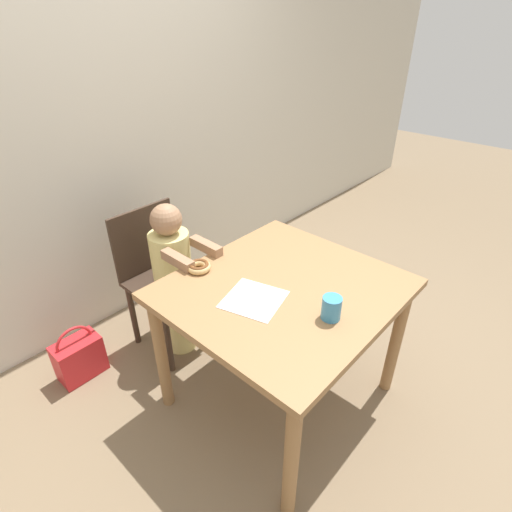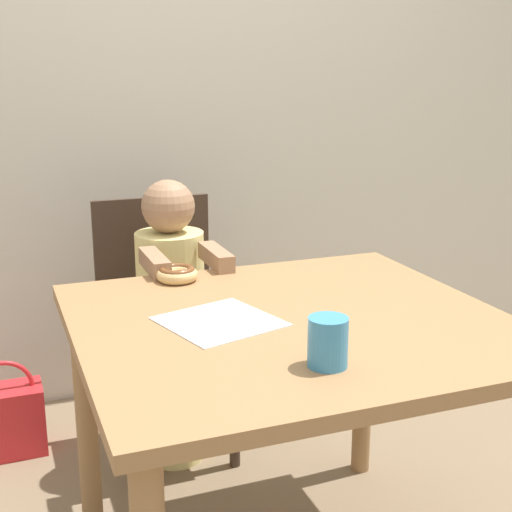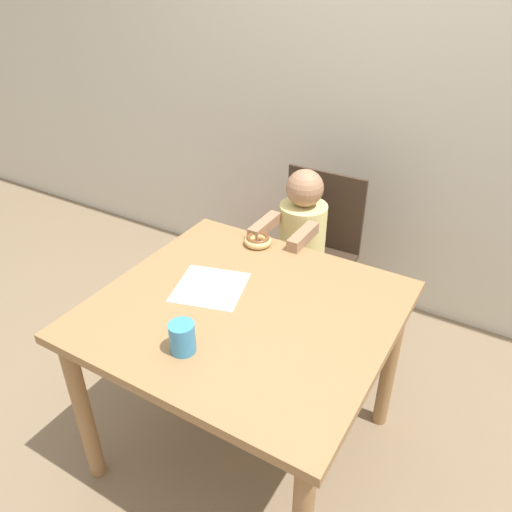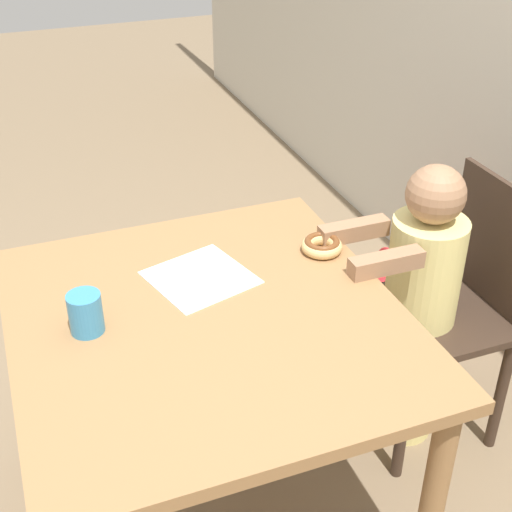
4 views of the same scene
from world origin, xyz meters
The scene contains 9 objects.
ground_plane centered at (0.00, 0.00, 0.00)m, with size 12.00×12.00×0.00m, color #7A664C.
wall_back centered at (0.00, 1.32, 1.25)m, with size 8.00×0.05×2.50m.
dining_table centered at (0.00, 0.00, 0.63)m, with size 1.00×0.94×0.73m.
chair centered at (-0.12, 0.82, 0.46)m, with size 0.41×0.42×0.87m.
child_figure centered at (-0.12, 0.70, 0.50)m, with size 0.24×0.41×0.96m.
donut centered at (-0.17, 0.39, 0.75)m, with size 0.11×0.11×0.04m.
napkin centered at (-0.17, 0.03, 0.73)m, with size 0.30×0.30×0.00m.
handbag centered at (-0.65, 0.94, 0.13)m, with size 0.25×0.15×0.34m.
cup centered at (-0.04, -0.28, 0.78)m, with size 0.08×0.08×0.10m.
Camera 3 is at (0.74, -1.16, 1.79)m, focal length 35.00 mm.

